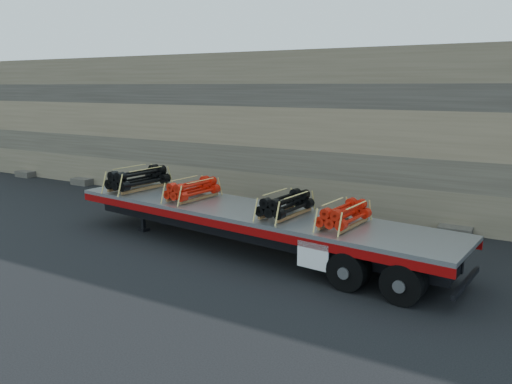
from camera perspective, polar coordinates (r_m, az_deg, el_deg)
ground at (r=18.21m, az=-3.02°, el=-5.60°), size 120.00×120.00×0.00m
rock_wall at (r=23.17m, az=5.67°, el=7.00°), size 44.00×3.00×7.00m
trailer at (r=17.08m, az=-0.91°, el=-4.27°), size 14.55×4.32×1.43m
bundle_front at (r=20.53m, az=-13.31°, el=1.45°), size 1.44×2.49×0.84m
bundle_midfront at (r=18.43m, az=-7.27°, el=0.27°), size 1.21×2.08×0.70m
bundle_midrear at (r=15.98m, az=3.40°, el=-1.48°), size 1.20×2.08×0.70m
bundle_rear at (r=15.00m, az=10.02°, el=-2.61°), size 1.14×1.97×0.67m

